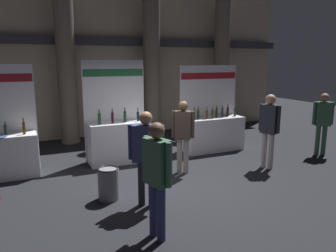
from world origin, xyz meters
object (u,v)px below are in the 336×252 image
(trash_bin, at_px, (109,184))
(visitor_8, at_px, (146,150))
(visitor_7, at_px, (157,171))
(exhibitor_booth_1, at_px, (119,137))
(visitor_1, at_px, (323,119))
(visitor_5, at_px, (183,131))
(visitor_4, at_px, (269,125))
(exhibitor_booth_2, at_px, (213,130))
(exhibitor_booth_0, at_px, (0,151))

(trash_bin, xyz_separation_m, visitor_8, (0.55, -0.55, 0.73))
(trash_bin, bearing_deg, visitor_7, -79.26)
(exhibitor_booth_1, distance_m, trash_bin, 2.34)
(visitor_1, distance_m, visitor_5, 4.13)
(visitor_1, xyz_separation_m, visitor_7, (-5.74, -2.12, 0.02))
(visitor_5, distance_m, visitor_7, 2.87)
(visitor_1, height_order, visitor_4, visitor_4)
(visitor_4, bearing_deg, exhibitor_booth_2, -12.07)
(exhibitor_booth_1, distance_m, visitor_8, 2.76)
(exhibitor_booth_1, xyz_separation_m, visitor_4, (3.14, -1.96, 0.42))
(visitor_4, bearing_deg, trash_bin, 70.89)
(visitor_8, bearing_deg, trash_bin, -15.29)
(trash_bin, distance_m, visitor_8, 1.07)
(visitor_7, bearing_deg, exhibitor_booth_1, -23.24)
(exhibitor_booth_0, xyz_separation_m, visitor_1, (7.95, -1.63, 0.41))
(trash_bin, relative_size, visitor_4, 0.34)
(exhibitor_booth_1, relative_size, exhibitor_booth_2, 1.06)
(exhibitor_booth_0, xyz_separation_m, exhibitor_booth_2, (5.50, 0.03, -0.01))
(exhibitor_booth_0, relative_size, visitor_5, 1.48)
(trash_bin, distance_m, visitor_1, 6.11)
(visitor_1, xyz_separation_m, visitor_5, (-4.13, 0.25, -0.02))
(exhibitor_booth_1, height_order, visitor_5, exhibitor_booth_1)
(exhibitor_booth_0, relative_size, visitor_1, 1.46)
(visitor_7, distance_m, visitor_8, 1.11)
(visitor_1, bearing_deg, visitor_5, 25.39)
(exhibitor_booth_1, distance_m, visitor_1, 5.52)
(visitor_5, height_order, visitor_8, visitor_8)
(exhibitor_booth_1, relative_size, trash_bin, 4.23)
(exhibitor_booth_2, relative_size, visitor_1, 1.42)
(exhibitor_booth_1, height_order, visitor_1, exhibitor_booth_1)
(exhibitor_booth_2, bearing_deg, visitor_5, -140.08)
(exhibitor_booth_0, xyz_separation_m, trash_bin, (1.89, -2.12, -0.30))
(exhibitor_booth_1, height_order, visitor_7, exhibitor_booth_1)
(visitor_4, distance_m, visitor_7, 4.08)
(exhibitor_booth_1, bearing_deg, visitor_1, -17.78)
(trash_bin, height_order, visitor_7, visitor_7)
(exhibitor_booth_0, distance_m, visitor_5, 4.08)
(visitor_5, bearing_deg, exhibitor_booth_1, 162.29)
(exhibitor_booth_0, xyz_separation_m, visitor_4, (5.84, -1.91, 0.46))
(exhibitor_booth_0, bearing_deg, visitor_5, -19.83)
(visitor_8, bearing_deg, visitor_1, -139.58)
(exhibitor_booth_1, relative_size, visitor_1, 1.51)
(exhibitor_booth_1, bearing_deg, visitor_7, -97.50)
(visitor_5, bearing_deg, trash_bin, -124.75)
(visitor_1, bearing_deg, trash_bin, 33.49)
(exhibitor_booth_2, xyz_separation_m, visitor_7, (-3.29, -3.78, 0.43))
(exhibitor_booth_0, height_order, trash_bin, exhibitor_booth_0)
(visitor_7, bearing_deg, exhibitor_booth_2, -56.81)
(visitor_4, distance_m, visitor_8, 3.48)
(trash_bin, relative_size, visitor_7, 0.35)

